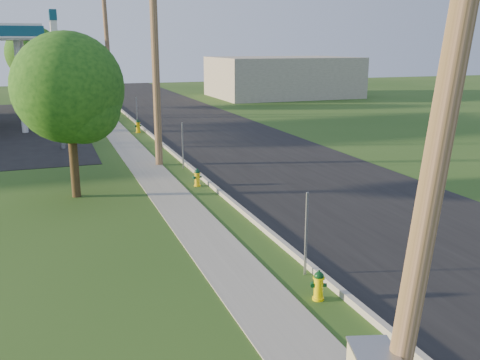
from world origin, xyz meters
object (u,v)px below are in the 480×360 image
Objects in this scene: tree_lot at (35,56)px; utility_pole_near at (450,82)px; utility_pole_far at (108,51)px; hydrant_far at (138,126)px; tree_verge at (72,92)px; price_pylon at (55,40)px; utility_pole_mid at (155,51)px; hydrant_near at (319,285)px; hydrant_mid at (197,178)px.

utility_pole_near is at bearing -83.17° from tree_lot.
utility_pole_far is 1.41× the size of tree_lot.
hydrant_far is at bearing 88.74° from utility_pole_near.
tree_verge is at bearing -107.58° from hydrant_far.
utility_pole_near is 1.66× the size of tree_verge.
price_pylon is at bearing 91.22° from tree_verge.
tree_verge is at bearing 104.94° from utility_pole_near.
hydrant_far is (0.60, 9.41, -4.55)m from utility_pole_mid.
tree_verge reaches higher than hydrant_near.
tree_lot is at bearing 127.20° from utility_pole_far.
hydrant_mid is at bearing -78.76° from tree_lot.
utility_pole_mid reaches higher than utility_pole_far.
price_pylon reaches higher than tree_verge.
utility_pole_near is 43.05m from tree_lot.
utility_pole_mid is 1.72× the size of tree_verge.
utility_pole_mid is at bearing 92.20° from hydrant_near.
utility_pole_near reaches higher than tree_verge.
price_pylon is 7.80m from hydrant_far.
utility_pole_near is 6.00m from hydrant_near.
utility_pole_mid is 25.27m from tree_lot.
hydrant_far is (-0.02, 13.55, 0.07)m from hydrant_mid.
utility_pole_mid is 10.47m from hydrant_far.
hydrant_mid is (0.09, 9.90, 0.01)m from hydrant_near.
tree_verge is at bearing -179.83° from hydrant_mid.
utility_pole_far reaches higher than tree_verge.
utility_pole_near is 14.24× the size of hydrant_near.
utility_pole_far is at bearing 80.53° from tree_verge.
utility_pole_far is 9.67m from hydrant_far.
utility_pole_far reaches higher than hydrant_far.
utility_pole_near reaches higher than hydrant_mid.
utility_pole_mid reaches higher than hydrant_near.
utility_pole_near is 23.83m from price_pylon.
hydrant_far is (0.06, 23.45, 0.08)m from hydrant_near.
utility_pole_mid is (-0.00, 18.00, 0.15)m from utility_pole_near.
utility_pole_near reaches higher than tree_lot.
utility_pole_near is at bearing -92.58° from hydrant_mid.
price_pylon is 9.82m from tree_verge.
hydrant_near is (4.23, -9.89, -3.34)m from tree_verge.
utility_pole_far is at bearing 90.00° from utility_pole_mid.
hydrant_far is at bearing 89.84° from hydrant_near.
hydrant_far is (0.60, -8.59, -4.40)m from utility_pole_far.
utility_pole_far reaches higher than price_pylon.
utility_pole_mid is 14.72× the size of hydrant_near.
tree_lot is (-5.12, 6.74, -0.45)m from utility_pole_far.
hydrant_mid is at bearing -89.91° from hydrant_far.
utility_pole_far is 8.47m from tree_lot.
hydrant_mid is (4.32, 0.01, -3.33)m from tree_verge.
tree_verge is 14.60m from hydrant_far.
hydrant_near is (4.44, -19.54, -5.11)m from price_pylon.
price_pylon is 1.20× the size of tree_verge.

